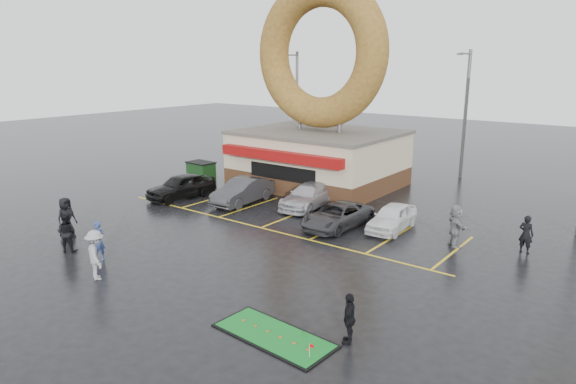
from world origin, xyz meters
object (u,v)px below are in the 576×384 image
Objects in this scene: car_white at (392,217)px; dumpster at (201,172)px; car_dgrey at (243,191)px; person_blue at (98,241)px; streetlight_left at (296,103)px; car_grey at (337,216)px; streetlight_mid at (465,111)px; person_cameraman at (349,318)px; putting_green at (274,335)px; donut_shop at (319,119)px; car_black at (181,186)px; car_silver at (308,196)px.

dumpster is (-15.53, 1.72, 0.01)m from car_white.
person_blue is at bearing -86.72° from car_dgrey.
streetlight_left is 11.81m from dumpster.
dumpster is (-13.15, 3.03, 0.04)m from car_grey.
streetlight_mid reaches higher than car_grey.
car_grey is 2.71m from car_white.
car_grey is at bearing -154.95° from car_white.
car_dgrey is 2.82× the size of person_cameraman.
donut_shop is at bearing 120.35° from putting_green.
car_dgrey is 1.03× the size of car_grey.
donut_shop is 3.06× the size of car_black.
dumpster is (-9.82, 0.85, -0.02)m from car_silver.
putting_green is (9.81, -0.39, -0.82)m from person_blue.
person_cameraman is 22.84m from dumpster.
person_blue is (0.38, -17.03, -3.62)m from donut_shop.
car_white is (5.71, -0.87, -0.02)m from car_silver.
car_white is 2.23× the size of person_blue.
person_blue is 0.43× the size of putting_green.
putting_green is (1.79, -11.58, -0.61)m from car_white.
car_dgrey is at bearing -147.93° from person_cameraman.
donut_shop is 3.01× the size of car_dgrey.
car_silver is 9.85m from dumpster.
streetlight_left reaches higher than person_blue.
car_dgrey is 3.94m from car_silver.
streetlight_mid is 25.14m from person_cameraman.
car_black is at bearing 147.85° from putting_green.
person_cameraman is at bearing -56.10° from car_silver.
car_grey is at bearing 112.06° from putting_green.
streetlight_mid is at bearing 4.09° from streetlight_left.
car_white is 2.38× the size of person_cameraman.
car_dgrey reaches higher than dumpster.
donut_shop is 2.94× the size of car_silver.
streetlight_left reaches higher than car_dgrey.
car_dgrey is at bearing -97.44° from donut_shop.
car_black is at bearing -81.22° from streetlight_left.
streetlight_mid is 2.38× the size of car_white.
car_black is at bearing -55.40° from dumpster.
car_silver is 12.28m from person_blue.
car_silver is at bearing 150.51° from car_grey.
dumpster is (-14.12, -12.06, -4.13)m from streetlight_mid.
car_dgrey is at bearing -19.10° from dumpster.
streetlight_left reaches higher than car_grey.
car_black is at bearing -126.12° from streetlight_mid.
car_grey is at bearing -49.82° from donut_shop.
donut_shop is 10.59m from streetlight_mid.
car_black is 10.76m from car_grey.
donut_shop is at bearing 66.68° from car_black.
person_blue is at bearing 177.75° from putting_green.
donut_shop reaches higher than car_silver.
car_black reaches higher than car_white.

